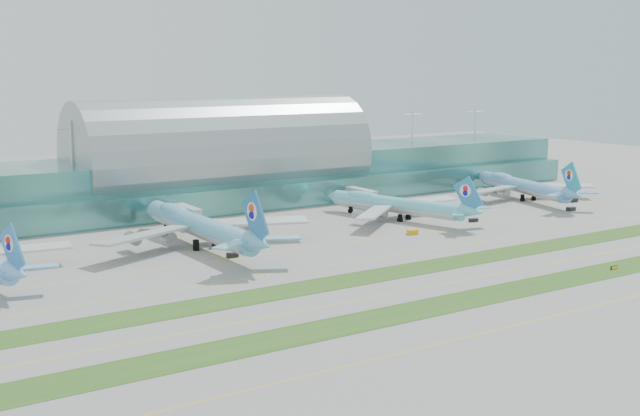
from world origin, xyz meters
TOP-DOWN VIEW (x-y plane):
  - ground at (0.00, 0.00)m, footprint 700.00×700.00m
  - terminal at (0.01, 128.79)m, footprint 340.00×69.10m
  - grass_strip_near at (0.00, -28.00)m, footprint 420.00×12.00m
  - grass_strip_far at (0.00, 2.00)m, footprint 420.00×12.00m
  - taxiline_a at (0.00, -48.00)m, footprint 420.00×0.35m
  - taxiline_b at (0.00, -14.00)m, footprint 420.00×0.35m
  - taxiline_c at (0.00, 18.00)m, footprint 420.00×0.35m
  - taxiline_d at (0.00, 40.00)m, footprint 420.00×0.35m
  - airliner_b at (-41.22, 60.67)m, footprint 71.96×81.58m
  - airliner_c at (38.02, 63.01)m, footprint 56.75×65.83m
  - airliner_d at (110.91, 69.52)m, footprint 60.85×70.04m
  - gse_b at (-97.99, 53.14)m, footprint 4.63×3.18m
  - gse_c at (-33.87, 50.70)m, footprint 4.03×2.09m
  - gse_d at (-39.09, 41.73)m, footprint 3.53×2.24m
  - gse_e at (26.23, 38.61)m, footprint 3.80×2.23m
  - gse_f at (58.85, 44.00)m, footprint 3.50×2.25m
  - gse_g at (106.39, 40.08)m, footprint 3.76×2.06m
  - gse_h at (123.41, 53.05)m, footprint 3.52×1.89m
  - taxiway_sign_east at (43.03, -28.24)m, footprint 2.54×0.36m

SIDE VIEW (x-z plane):
  - ground at x=0.00m, z-range 0.00..0.00m
  - taxiline_a at x=0.00m, z-range 0.00..0.01m
  - taxiline_b at x=0.00m, z-range 0.00..0.01m
  - taxiline_c at x=0.00m, z-range 0.00..0.01m
  - taxiline_d at x=0.00m, z-range 0.00..0.01m
  - grass_strip_near at x=0.00m, z-range 0.00..0.08m
  - grass_strip_far at x=0.00m, z-range 0.00..0.08m
  - taxiway_sign_east at x=43.03m, z-range -0.01..1.07m
  - gse_f at x=58.85m, z-range 0.00..1.24m
  - gse_d at x=-39.09m, z-range 0.00..1.37m
  - gse_g at x=106.39m, z-range 0.00..1.44m
  - gse_c at x=-33.87m, z-range 0.00..1.46m
  - gse_e at x=26.23m, z-range 0.00..1.62m
  - gse_h at x=123.41m, z-range 0.00..1.63m
  - gse_b at x=-97.99m, z-range 0.00..1.73m
  - airliner_c at x=38.02m, z-range -3.56..15.02m
  - airliner_d at x=110.91m, z-range -3.72..15.71m
  - airliner_b at x=-41.22m, z-range -4.30..18.17m
  - terminal at x=0.01m, z-range -3.77..32.23m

